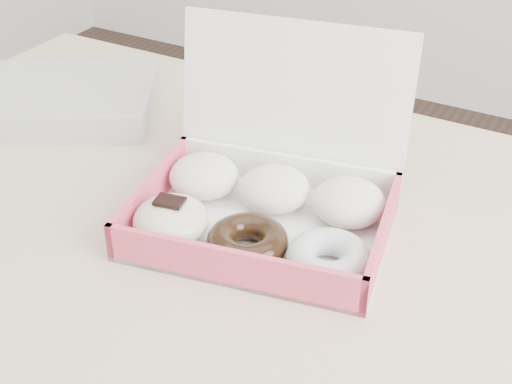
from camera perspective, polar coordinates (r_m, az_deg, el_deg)
The scene contains 3 objects.
table at distance 0.88m, azimuth -2.55°, elevation -7.20°, with size 1.20×0.80×0.75m.
donut_box at distance 0.83m, azimuth 0.62°, elevation -0.65°, with size 0.33×0.30×0.21m.
newspapers at distance 1.12m, azimuth -14.87°, elevation 7.16°, with size 0.26×0.21×0.04m, color beige.
Camera 1 is at (0.36, -0.57, 1.24)m, focal length 50.00 mm.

